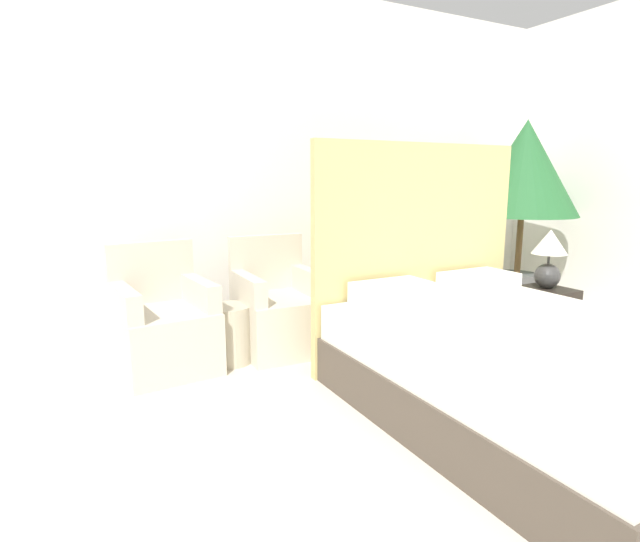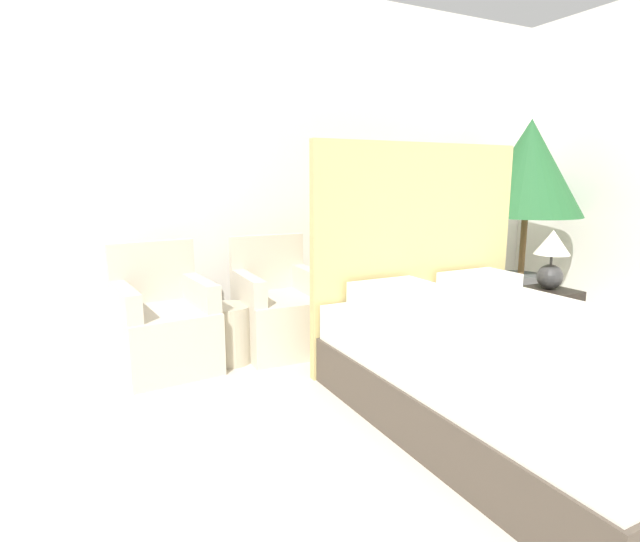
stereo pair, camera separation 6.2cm
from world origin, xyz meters
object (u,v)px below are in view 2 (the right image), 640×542
at_px(bed, 519,361).
at_px(armchair_near_window_right, 280,315).
at_px(nightstand, 545,318).
at_px(side_table, 229,334).
at_px(table_lamp, 552,255).
at_px(potted_palm, 528,176).
at_px(armchair_near_window_left, 165,330).

height_order(bed, armchair_near_window_right, bed).
xyz_separation_m(nightstand, side_table, (-2.34, 0.81, -0.02)).
relative_size(armchair_near_window_right, table_lamp, 1.88).
distance_m(bed, potted_palm, 2.57).
bearing_deg(armchair_near_window_right, bed, -61.88).
distance_m(armchair_near_window_left, nightstand, 2.91).
distance_m(bed, side_table, 1.97).
xyz_separation_m(table_lamp, side_table, (-2.37, 0.80, -0.53)).
bearing_deg(side_table, bed, -50.96).
bearing_deg(armchair_near_window_left, potted_palm, -5.93).
bearing_deg(nightstand, table_lamp, 17.33).
height_order(armchair_near_window_right, table_lamp, table_lamp).
relative_size(bed, armchair_near_window_left, 2.41).
distance_m(nightstand, table_lamp, 0.51).
xyz_separation_m(bed, nightstand, (1.10, 0.72, -0.08)).
xyz_separation_m(armchair_near_window_left, side_table, (0.43, -0.07, -0.07)).
height_order(potted_palm, table_lamp, potted_palm).
bearing_deg(armchair_near_window_left, bed, -49.01).
bearing_deg(bed, table_lamp, 32.89).
distance_m(armchair_near_window_left, table_lamp, 2.97).
bearing_deg(armchair_near_window_right, side_table, -169.45).
distance_m(bed, table_lamp, 1.41).
xyz_separation_m(bed, armchair_near_window_right, (-0.81, 1.60, -0.02)).
distance_m(armchair_near_window_right, potted_palm, 2.78).
bearing_deg(nightstand, potted_palm, 51.69).
relative_size(bed, side_table, 5.01).
height_order(armchair_near_window_right, nightstand, armchair_near_window_right).
bearing_deg(nightstand, armchair_near_window_left, 162.46).
xyz_separation_m(bed, table_lamp, (1.13, 0.73, 0.43)).
bearing_deg(armchair_near_window_right, nightstand, -23.36).
bearing_deg(table_lamp, nightstand, -162.67).
relative_size(armchair_near_window_right, side_table, 2.08).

